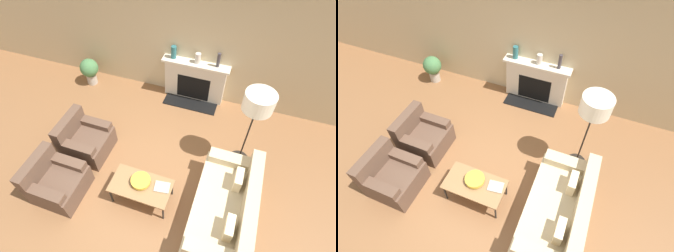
# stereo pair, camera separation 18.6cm
# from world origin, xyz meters

# --- Properties ---
(ground_plane) EXTENTS (18.00, 18.00, 0.00)m
(ground_plane) POSITION_xyz_m (0.00, 0.00, 0.00)
(ground_plane) COLOR brown
(wall_back) EXTENTS (18.00, 0.06, 2.90)m
(wall_back) POSITION_xyz_m (0.00, 2.84, 1.45)
(wall_back) COLOR #C6B289
(wall_back) RESTS_ON ground_plane
(fireplace) EXTENTS (1.51, 0.59, 1.00)m
(fireplace) POSITION_xyz_m (0.17, 2.69, 0.49)
(fireplace) COLOR beige
(fireplace) RESTS_ON ground_plane
(couch) EXTENTS (0.93, 1.82, 0.86)m
(couch) POSITION_xyz_m (1.45, -0.03, 0.32)
(couch) COLOR #CCB78E
(couch) RESTS_ON ground_plane
(armchair_near) EXTENTS (0.83, 0.82, 0.82)m
(armchair_near) POSITION_xyz_m (-1.43, -0.51, 0.30)
(armchair_near) COLOR brown
(armchair_near) RESTS_ON ground_plane
(armchair_far) EXTENTS (0.83, 0.82, 0.82)m
(armchair_far) POSITION_xyz_m (-1.43, 0.46, 0.30)
(armchair_far) COLOR brown
(armchair_far) RESTS_ON ground_plane
(coffee_table) EXTENTS (1.03, 0.55, 0.45)m
(coffee_table) POSITION_xyz_m (0.03, -0.16, 0.41)
(coffee_table) COLOR olive
(coffee_table) RESTS_ON ground_plane
(bowl) EXTENTS (0.33, 0.33, 0.09)m
(bowl) POSITION_xyz_m (0.01, -0.11, 0.50)
(bowl) COLOR gold
(bowl) RESTS_ON coffee_table
(book) EXTENTS (0.28, 0.23, 0.02)m
(book) POSITION_xyz_m (0.38, -0.08, 0.46)
(book) COLOR #B2A893
(book) RESTS_ON coffee_table
(floor_lamp) EXTENTS (0.49, 0.49, 1.74)m
(floor_lamp) POSITION_xyz_m (1.52, 1.23, 1.49)
(floor_lamp) COLOR black
(floor_lamp) RESTS_ON ground_plane
(mantel_vase_left) EXTENTS (0.12, 0.12, 0.28)m
(mantel_vase_left) POSITION_xyz_m (-0.35, 2.71, 1.14)
(mantel_vase_left) COLOR #28666B
(mantel_vase_left) RESTS_ON fireplace
(mantel_vase_center_left) EXTENTS (0.12, 0.12, 0.22)m
(mantel_vase_center_left) POSITION_xyz_m (0.20, 2.71, 1.11)
(mantel_vase_center_left) COLOR beige
(mantel_vase_center_left) RESTS_ON fireplace
(mantel_vase_center_right) EXTENTS (0.07, 0.07, 0.32)m
(mantel_vase_center_right) POSITION_xyz_m (0.63, 2.71, 1.16)
(mantel_vase_center_right) COLOR #3D383D
(mantel_vase_center_right) RESTS_ON fireplace
(potted_plant) EXTENTS (0.45, 0.45, 0.69)m
(potted_plant) POSITION_xyz_m (-2.43, 2.37, 0.41)
(potted_plant) COLOR #B2A899
(potted_plant) RESTS_ON ground_plane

